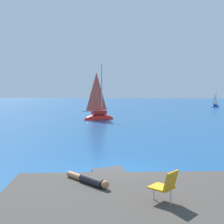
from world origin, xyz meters
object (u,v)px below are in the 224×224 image
at_px(sailboat_near, 99,116).
at_px(person_sunbather, 89,180).
at_px(beach_chair, 165,185).
at_px(sailboat_far, 215,106).

xyz_separation_m(sailboat_near, person_sunbather, (2.63, -22.56, 0.40)).
bearing_deg(beach_chair, person_sunbather, 4.90).
height_order(sailboat_far, beach_chair, sailboat_far).
relative_size(person_sunbather, beach_chair, 1.76).
relative_size(sailboat_near, sailboat_far, 2.04).
relative_size(sailboat_far, beach_chair, 3.83).
bearing_deg(beach_chair, sailboat_near, -42.42).
xyz_separation_m(sailboat_far, beach_chair, (-12.25, -44.82, 0.90)).
bearing_deg(sailboat_far, sailboat_near, -84.44).
bearing_deg(sailboat_near, sailboat_far, 20.36).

